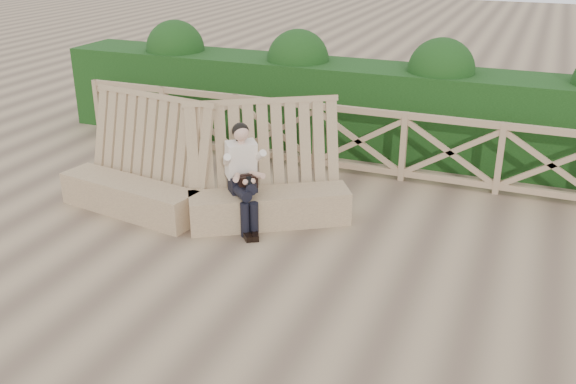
% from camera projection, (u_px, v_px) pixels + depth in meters
% --- Properties ---
extents(ground, '(60.00, 60.00, 0.00)m').
position_uv_depth(ground, '(270.00, 276.00, 7.35)').
color(ground, brown).
rests_on(ground, ground).
extents(bench, '(4.06, 1.80, 1.59)m').
position_uv_depth(bench, '(199.00, 188.00, 8.73)').
color(bench, '#82634A').
rests_on(bench, ground).
extents(woman, '(0.73, 0.82, 1.39)m').
position_uv_depth(woman, '(244.00, 173.00, 8.32)').
color(woman, black).
rests_on(woman, ground).
extents(guardrail, '(10.10, 0.09, 1.10)m').
position_uv_depth(guardrail, '(358.00, 141.00, 10.13)').
color(guardrail, '#917054').
rests_on(guardrail, ground).
extents(hedge, '(12.00, 1.20, 1.50)m').
position_uv_depth(hedge, '(378.00, 110.00, 11.07)').
color(hedge, black).
rests_on(hedge, ground).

